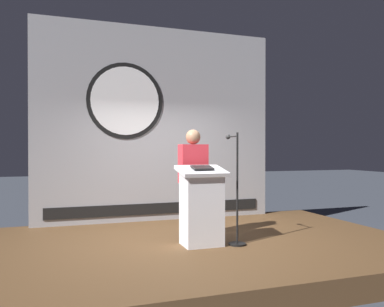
{
  "coord_description": "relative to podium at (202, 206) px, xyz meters",
  "views": [
    {
      "loc": [
        -1.81,
        -5.27,
        1.61
      ],
      "look_at": [
        0.09,
        0.18,
        1.55
      ],
      "focal_mm": 37.12,
      "sensor_mm": 36.0,
      "label": 1
    }
  ],
  "objects": [
    {
      "name": "microphone_stand",
      "position": [
        0.46,
        -0.11,
        0.0
      ],
      "size": [
        0.24,
        0.46,
        1.54
      ],
      "color": "black",
      "rests_on": "stage_platform"
    },
    {
      "name": "ground_plane",
      "position": [
        -0.09,
        0.22,
        -0.83
      ],
      "size": [
        40.0,
        40.0,
        0.0
      ],
      "primitive_type": "plane",
      "color": "#383D47"
    },
    {
      "name": "banner_display",
      "position": [
        -0.11,
        2.07,
        1.24
      ],
      "size": [
        4.43,
        0.12,
        3.55
      ],
      "color": "#9E9EA3",
      "rests_on": "stage_platform"
    },
    {
      "name": "speaker_person",
      "position": [
        0.04,
        0.48,
        0.28
      ],
      "size": [
        0.4,
        0.26,
        1.6
      ],
      "color": "black",
      "rests_on": "stage_platform"
    },
    {
      "name": "stage_platform",
      "position": [
        -0.09,
        0.22,
        -0.68
      ],
      "size": [
        6.4,
        4.0,
        0.3
      ],
      "primitive_type": "cube",
      "color": "brown",
      "rests_on": "ground"
    },
    {
      "name": "podium",
      "position": [
        0.0,
        0.0,
        0.0
      ],
      "size": [
        0.64,
        0.5,
        1.09
      ],
      "color": "silver",
      "rests_on": "stage_platform"
    }
  ]
}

